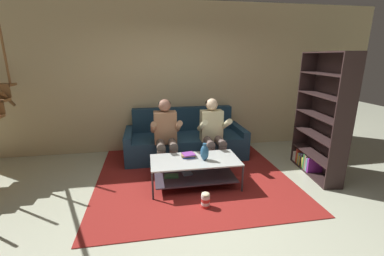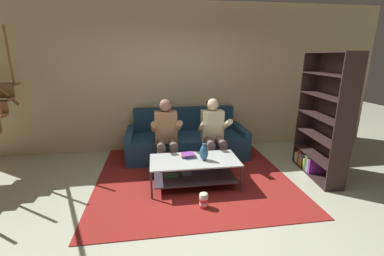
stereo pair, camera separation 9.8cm
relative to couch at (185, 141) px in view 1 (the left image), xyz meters
name	(u,v)px [view 1 (the left image)]	position (x,y,z in m)	size (l,w,h in m)	color
ground	(204,211)	(-0.05, -1.94, -0.29)	(16.80, 16.80, 0.00)	#B6BBA1
back_partition	(178,79)	(-0.05, 0.52, 1.16)	(8.40, 0.12, 2.90)	#CBB284
couch	(185,141)	(0.00, 0.00, 0.00)	(2.26, 0.93, 0.90)	navy
person_seated_left	(166,132)	(-0.41, -0.55, 0.36)	(0.50, 0.58, 1.19)	brown
person_seated_right	(213,130)	(0.41, -0.55, 0.35)	(0.50, 0.58, 1.18)	brown
coffee_table	(194,168)	(-0.05, -1.25, -0.01)	(1.29, 0.64, 0.42)	#B8BFBC
area_rug	(191,171)	(-0.02, -0.76, -0.29)	(3.00, 3.20, 0.01)	maroon
vase	(205,152)	(0.09, -1.30, 0.25)	(0.12, 0.12, 0.25)	#295B84
book_stack	(188,155)	(-0.12, -1.15, 0.16)	(0.21, 0.20, 0.06)	blue
bookshelf	(321,125)	(2.04, -1.14, 0.54)	(0.42, 1.16, 1.95)	#2E1F1E
popcorn_tub	(206,200)	(-0.01, -1.86, -0.18)	(0.11, 0.11, 0.21)	red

